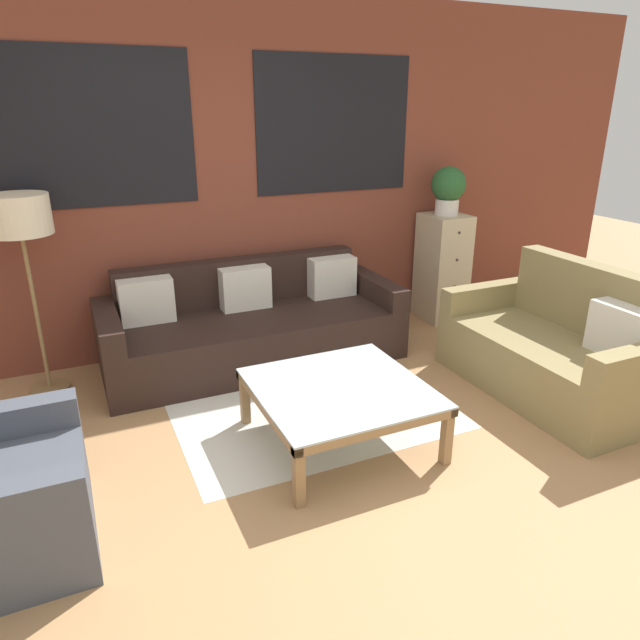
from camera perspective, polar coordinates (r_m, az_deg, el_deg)
name	(u,v)px	position (r m, az deg, el deg)	size (l,w,h in m)	color
ground_plane	(367,500)	(3.17, 4.75, -17.47)	(16.00, 16.00, 0.00)	#AD7F51
wall_back_brick	(226,178)	(4.80, -9.38, 13.85)	(8.40, 0.09, 2.80)	brown
rug	(301,397)	(4.11, -1.91, -7.75)	(1.82, 1.72, 0.00)	silver
couch_dark	(252,327)	(4.62, -6.77, -0.73)	(2.34, 0.88, 0.78)	black
settee_vintage	(555,352)	(4.40, 22.45, -2.94)	(0.80, 1.53, 0.92)	olive
coffee_table	(340,394)	(3.46, 2.00, -7.39)	(0.99, 0.99, 0.38)	silver
floor_lamp	(20,223)	(4.31, -27.84, 8.58)	(0.41, 0.41, 1.42)	olive
drawer_cabinet	(442,268)	(5.59, 12.11, 5.15)	(0.38, 0.44, 1.01)	#C6B793
potted_plant	(448,188)	(5.44, 12.70, 12.75)	(0.32, 0.32, 0.44)	silver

